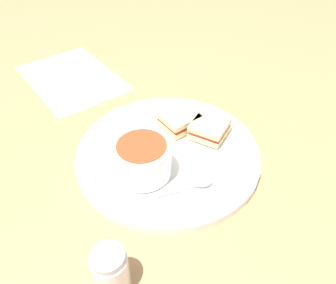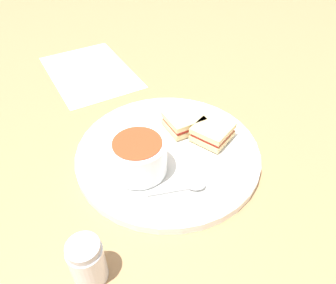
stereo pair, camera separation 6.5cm
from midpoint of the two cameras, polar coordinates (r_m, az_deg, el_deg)
ground_plane at (r=0.67m, az=2.75°, el=-2.63°), size 2.40×2.40×0.00m
plate at (r=0.66m, az=2.78°, el=-1.95°), size 0.37×0.37×0.02m
soup_bowl at (r=0.59m, az=-2.13°, el=-2.59°), size 0.11×0.11×0.07m
spoon at (r=0.59m, az=7.43°, el=-7.72°), size 0.09×0.08×0.01m
sandwich_half_near at (r=0.68m, az=10.47°, el=1.64°), size 0.08×0.07×0.03m
sandwich_half_far at (r=0.70m, az=5.37°, el=3.53°), size 0.09×0.09×0.03m
salt_shaker at (r=0.49m, az=-10.07°, el=-20.03°), size 0.05×0.05×0.08m
menu_sheet at (r=0.97m, az=-11.54°, el=11.81°), size 0.31×0.36×0.00m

